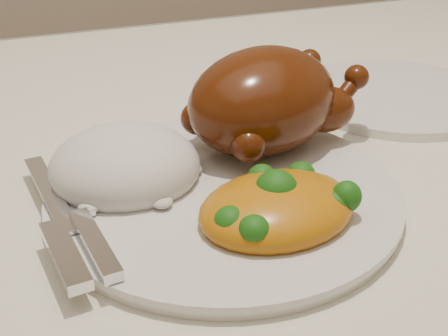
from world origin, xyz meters
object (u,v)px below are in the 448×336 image
object	(u,v)px
side_plate	(395,95)
roast_chicken	(266,100)
dining_table	(205,276)
dinner_plate	(224,195)

from	to	relation	value
side_plate	roast_chicken	bearing A→B (deg)	-158.70
dining_table	dinner_plate	world-z (taller)	dinner_plate
roast_chicken	side_plate	bearing A→B (deg)	1.26
side_plate	roast_chicken	world-z (taller)	roast_chicken
dining_table	dinner_plate	size ratio (longest dim) A/B	5.43
dining_table	dinner_plate	bearing A→B (deg)	-76.05
dinner_plate	side_plate	world-z (taller)	dinner_plate
dining_table	roast_chicken	size ratio (longest dim) A/B	7.86
dinner_plate	roast_chicken	bearing A→B (deg)	44.49
dining_table	side_plate	distance (m)	0.31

